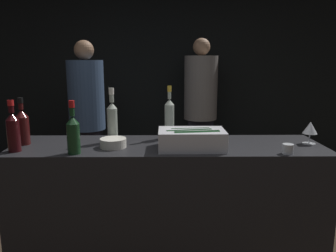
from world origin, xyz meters
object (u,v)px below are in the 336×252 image
at_px(red_wine_bottle_tall, 13,130).
at_px(person_blond_tee, 87,114).
at_px(ice_bin_with_bottles, 192,138).
at_px(red_wine_bottle_black_foil, 22,126).
at_px(rose_wine_bottle, 169,117).
at_px(white_wine_bottle, 112,120).
at_px(person_in_hoodie, 200,106).
at_px(candle_votive, 288,149).
at_px(bowl_white, 113,143).
at_px(red_wine_bottle_burgundy, 73,133).
at_px(wine_glass, 310,128).

xyz_separation_m(red_wine_bottle_tall, person_blond_tee, (0.05, 1.66, -0.17)).
distance_m(ice_bin_with_bottles, red_wine_bottle_black_foil, 1.11).
bearing_deg(red_wine_bottle_black_foil, rose_wine_bottle, 10.00).
distance_m(rose_wine_bottle, white_wine_bottle, 0.40).
bearing_deg(person_blond_tee, red_wine_bottle_black_foil, 47.11).
bearing_deg(red_wine_bottle_black_foil, person_in_hoodie, 54.76).
distance_m(ice_bin_with_bottles, person_in_hoodie, 2.10).
relative_size(ice_bin_with_bottles, candle_votive, 6.29).
height_order(bowl_white, red_wine_bottle_burgundy, red_wine_bottle_burgundy).
bearing_deg(red_wine_bottle_tall, wine_glass, 5.00).
relative_size(red_wine_bottle_black_foil, red_wine_bottle_burgundy, 0.97).
bearing_deg(bowl_white, wine_glass, 3.29).
bearing_deg(red_wine_bottle_burgundy, bowl_white, 34.25).
distance_m(bowl_white, red_wine_bottle_burgundy, 0.27).
distance_m(ice_bin_with_bottles, candle_votive, 0.58).
bearing_deg(white_wine_bottle, red_wine_bottle_tall, -157.73).
bearing_deg(red_wine_bottle_tall, white_wine_bottle, 22.27).
relative_size(red_wine_bottle_burgundy, red_wine_bottle_tall, 1.01).
xyz_separation_m(bowl_white, person_blond_tee, (-0.53, 1.57, -0.07)).
relative_size(wine_glass, person_in_hoodie, 0.08).
bearing_deg(wine_glass, person_in_hoodie, 104.62).
relative_size(red_wine_bottle_burgundy, person_in_hoodie, 0.17).
relative_size(wine_glass, rose_wine_bottle, 0.40).
bearing_deg(candle_votive, red_wine_bottle_black_foil, 171.85).
bearing_deg(ice_bin_with_bottles, rose_wine_bottle, 115.08).
bearing_deg(red_wine_bottle_tall, red_wine_bottle_burgundy, -8.04).
distance_m(bowl_white, candle_votive, 1.07).
bearing_deg(red_wine_bottle_burgundy, candle_votive, -0.70).
bearing_deg(bowl_white, white_wine_bottle, 99.66).
xyz_separation_m(bowl_white, red_wine_bottle_burgundy, (-0.21, -0.14, 0.10)).
height_order(white_wine_bottle, person_in_hoodie, person_in_hoodie).
bearing_deg(red_wine_bottle_tall, person_in_hoodie, 57.28).
distance_m(rose_wine_bottle, red_wine_bottle_tall, 1.01).
xyz_separation_m(red_wine_bottle_black_foil, red_wine_bottle_tall, (0.02, -0.17, 0.01)).
height_order(candle_votive, red_wine_bottle_burgundy, red_wine_bottle_burgundy).
distance_m(candle_votive, red_wine_bottle_burgundy, 1.28).
bearing_deg(white_wine_bottle, bowl_white, -80.34).
relative_size(candle_votive, person_in_hoodie, 0.04).
bearing_deg(white_wine_bottle, person_in_hoodie, 67.03).
xyz_separation_m(red_wine_bottle_black_foil, person_in_hoodie, (1.38, 1.96, -0.14)).
height_order(bowl_white, rose_wine_bottle, rose_wine_bottle).
height_order(red_wine_bottle_burgundy, person_blond_tee, person_blond_tee).
xyz_separation_m(white_wine_bottle, red_wine_bottle_tall, (-0.56, -0.23, -0.02)).
relative_size(red_wine_bottle_black_foil, white_wine_bottle, 0.84).
distance_m(ice_bin_with_bottles, wine_glass, 0.80).
distance_m(red_wine_bottle_black_foil, red_wine_bottle_tall, 0.17).
xyz_separation_m(white_wine_bottle, person_blond_tee, (-0.51, 1.43, -0.20)).
bearing_deg(rose_wine_bottle, wine_glass, -10.70).
xyz_separation_m(rose_wine_bottle, person_blond_tee, (-0.90, 1.32, -0.19)).
height_order(red_wine_bottle_black_foil, person_blond_tee, person_blond_tee).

